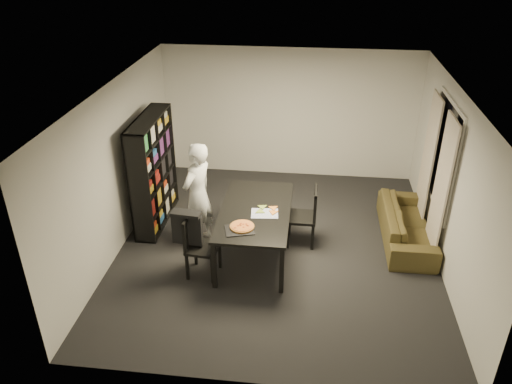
# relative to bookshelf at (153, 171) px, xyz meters

# --- Properties ---
(room) EXTENTS (5.01, 5.51, 2.61)m
(room) POSITION_rel_bookshelf_xyz_m (2.16, -0.60, 0.35)
(room) COLOR black
(room) RESTS_ON ground
(window_pane) EXTENTS (0.02, 1.40, 1.60)m
(window_pane) POSITION_rel_bookshelf_xyz_m (4.64, -0.00, 0.55)
(window_pane) COLOR black
(window_pane) RESTS_ON room
(window_frame) EXTENTS (0.03, 1.52, 1.72)m
(window_frame) POSITION_rel_bookshelf_xyz_m (4.64, -0.00, 0.55)
(window_frame) COLOR white
(window_frame) RESTS_ON room
(curtain_left) EXTENTS (0.03, 0.70, 2.25)m
(curtain_left) POSITION_rel_bookshelf_xyz_m (4.56, -0.52, 0.20)
(curtain_left) COLOR beige
(curtain_left) RESTS_ON room
(curtain_right) EXTENTS (0.03, 0.70, 2.25)m
(curtain_right) POSITION_rel_bookshelf_xyz_m (4.56, 0.52, 0.20)
(curtain_right) COLOR beige
(curtain_right) RESTS_ON room
(bookshelf) EXTENTS (0.35, 1.50, 1.90)m
(bookshelf) POSITION_rel_bookshelf_xyz_m (0.00, 0.00, 0.00)
(bookshelf) COLOR black
(bookshelf) RESTS_ON room
(dining_table) EXTENTS (1.06, 1.91, 0.80)m
(dining_table) POSITION_rel_bookshelf_xyz_m (1.83, -0.81, -0.23)
(dining_table) COLOR black
(dining_table) RESTS_ON room
(chair_left) EXTENTS (0.49, 0.49, 0.96)m
(chair_left) POSITION_rel_bookshelf_xyz_m (1.04, -1.40, -0.40)
(chair_left) COLOR black
(chair_left) RESTS_ON room
(chair_right) EXTENTS (0.46, 0.46, 0.99)m
(chair_right) POSITION_rel_bookshelf_xyz_m (2.62, -0.40, -0.39)
(chair_right) COLOR black
(chair_right) RESTS_ON room
(draped_jacket) EXTENTS (0.45, 0.23, 0.53)m
(draped_jacket) POSITION_rel_bookshelf_xyz_m (0.91, -1.39, -0.16)
(draped_jacket) COLOR black
(draped_jacket) RESTS_ON chair_left
(person) EXTENTS (0.64, 0.75, 1.73)m
(person) POSITION_rel_bookshelf_xyz_m (0.89, -0.58, -0.08)
(person) COLOR silver
(person) RESTS_ON room
(baking_tray) EXTENTS (0.47, 0.42, 0.01)m
(baking_tray) POSITION_rel_bookshelf_xyz_m (1.67, -1.40, -0.15)
(baking_tray) COLOR black
(baking_tray) RESTS_ON dining_table
(pepperoni_pizza) EXTENTS (0.35, 0.35, 0.03)m
(pepperoni_pizza) POSITION_rel_bookshelf_xyz_m (1.70, -1.34, -0.13)
(pepperoni_pizza) COLOR #A3672F
(pepperoni_pizza) RESTS_ON dining_table
(kitchen_towel) EXTENTS (0.43, 0.34, 0.01)m
(kitchen_towel) POSITION_rel_bookshelf_xyz_m (1.98, -0.91, -0.15)
(kitchen_towel) COLOR silver
(kitchen_towel) RESTS_ON dining_table
(pizza_slices) EXTENTS (0.44, 0.40, 0.01)m
(pizza_slices) POSITION_rel_bookshelf_xyz_m (2.01, -0.81, -0.14)
(pizza_slices) COLOR gold
(pizza_slices) RESTS_ON dining_table
(sofa) EXTENTS (0.75, 1.91, 0.56)m
(sofa) POSITION_rel_bookshelf_xyz_m (4.24, -0.12, -0.67)
(sofa) COLOR #42321A
(sofa) RESTS_ON room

